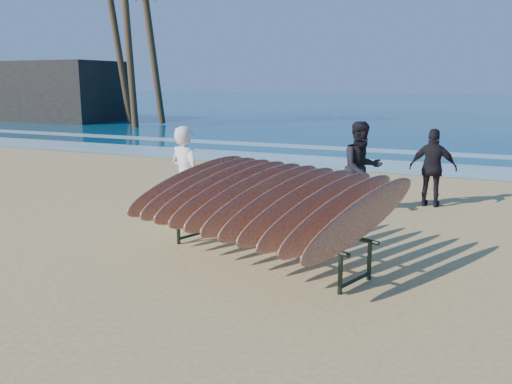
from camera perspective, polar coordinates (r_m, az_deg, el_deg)
ground at (r=7.10m, az=-2.69°, el=-8.74°), size 120.00×120.00×0.00m
ocean at (r=61.05m, az=21.67°, el=8.53°), size 160.00×160.00×0.00m
foam_near at (r=16.39m, az=13.36°, el=2.70°), size 160.00×160.00×0.00m
foam_far at (r=19.81m, az=15.33°, el=4.10°), size 160.00×160.00×0.00m
surfboard_rack at (r=7.43m, az=0.90°, el=-0.80°), size 3.79×3.36×1.39m
person_white at (r=9.20m, az=-7.40°, el=1.52°), size 0.72×0.58×1.74m
person_dark_a at (r=10.29m, az=11.03°, el=2.48°), size 1.07×1.06×1.74m
person_dark_b at (r=11.27m, az=18.13°, el=2.42°), size 0.91×0.38×1.55m
building at (r=36.74m, az=-20.43°, el=9.91°), size 8.15×4.53×3.62m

